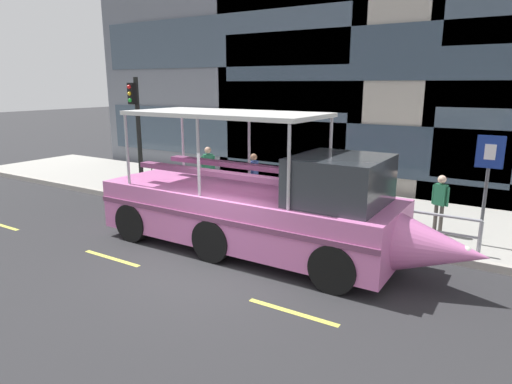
% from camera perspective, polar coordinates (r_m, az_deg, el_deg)
% --- Properties ---
extents(ground_plane, '(120.00, 120.00, 0.00)m').
position_cam_1_polar(ground_plane, '(10.16, -5.30, -9.63)').
color(ground_plane, '#2B2B2D').
extents(sidewalk, '(32.00, 4.80, 0.18)m').
position_cam_1_polar(sidewalk, '(14.71, 8.02, -1.90)').
color(sidewalk, '#A8A59E').
rests_on(sidewalk, ground_plane).
extents(curb_edge, '(32.00, 0.18, 0.18)m').
position_cam_1_polar(curb_edge, '(12.57, 3.33, -4.50)').
color(curb_edge, '#B2ADA3').
rests_on(curb_edge, ground_plane).
extents(lane_centreline, '(25.80, 0.12, 0.01)m').
position_cam_1_polar(lane_centreline, '(9.55, -8.46, -11.27)').
color(lane_centreline, '#DBD64C').
rests_on(lane_centreline, ground_plane).
extents(curb_guardrail, '(10.44, 0.09, 0.85)m').
position_cam_1_polar(curb_guardrail, '(12.77, 3.21, -1.12)').
color(curb_guardrail, '#9EA0A8').
rests_on(curb_guardrail, sidewalk).
extents(traffic_light_pole, '(0.24, 0.46, 4.05)m').
position_cam_1_polar(traffic_light_pole, '(16.34, -15.00, 8.42)').
color(traffic_light_pole, black).
rests_on(traffic_light_pole, sidewalk).
extents(parking_sign, '(0.60, 0.12, 2.67)m').
position_cam_1_polar(parking_sign, '(11.80, 27.55, 2.29)').
color(parking_sign, '#4C4F54').
rests_on(parking_sign, sidewalk).
extents(leaned_bicycle, '(1.74, 0.46, 0.96)m').
position_cam_1_polar(leaned_bicycle, '(16.32, -12.86, 1.13)').
color(leaned_bicycle, black).
rests_on(leaned_bicycle, sidewalk).
extents(duck_tour_boat, '(9.30, 2.48, 3.36)m').
position_cam_1_polar(duck_tour_boat, '(10.62, 1.01, -2.20)').
color(duck_tour_boat, pink).
rests_on(duck_tour_boat, ground_plane).
extents(pedestrian_near_bow, '(0.43, 0.25, 1.56)m').
position_cam_1_polar(pedestrian_near_bow, '(12.43, 22.51, -0.81)').
color(pedestrian_near_bow, '#47423D').
rests_on(pedestrian_near_bow, sidewalk).
extents(pedestrian_mid_left, '(0.22, 0.46, 1.61)m').
position_cam_1_polar(pedestrian_mid_left, '(13.53, 9.32, 1.32)').
color(pedestrian_mid_left, '#1E2338').
rests_on(pedestrian_mid_left, sidewalk).
extents(pedestrian_mid_right, '(0.22, 0.47, 1.64)m').
position_cam_1_polar(pedestrian_mid_right, '(14.50, -0.30, 2.40)').
color(pedestrian_mid_right, '#47423D').
rests_on(pedestrian_mid_right, sidewalk).
extents(pedestrian_near_stern, '(0.34, 0.41, 1.70)m').
position_cam_1_polar(pedestrian_near_stern, '(15.71, -6.14, 3.34)').
color(pedestrian_near_stern, '#47423D').
rests_on(pedestrian_near_stern, sidewalk).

